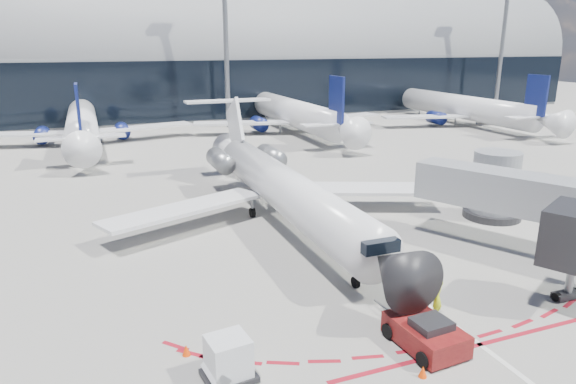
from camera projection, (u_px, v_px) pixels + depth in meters
name	position (u px, v px, depth m)	size (l,w,h in m)	color
ground	(350.00, 246.00, 31.58)	(260.00, 260.00, 0.00)	slate
apron_centerline	(336.00, 235.00, 33.37)	(0.25, 40.00, 0.01)	silver
apron_stop_bar	(480.00, 344.00, 21.28)	(14.00, 0.25, 0.01)	maroon
terminal_building	(173.00, 64.00, 87.38)	(150.00, 24.15, 24.00)	gray
jet_bridge	(517.00, 196.00, 31.43)	(10.03, 15.20, 4.90)	#96999E
light_mast_centre	(226.00, 40.00, 72.80)	(0.70, 0.70, 25.00)	slate
light_mast_east	(503.00, 40.00, 90.12)	(0.70, 0.70, 25.00)	slate
regional_jet	(280.00, 186.00, 35.47)	(24.73, 30.49, 7.64)	white
pushback_tug	(426.00, 333.00, 21.00)	(2.45, 5.32, 1.37)	#570C0F
ramp_worker	(437.00, 298.00, 23.23)	(0.67, 0.44, 1.84)	#E0FF1A
uld_container	(228.00, 359.00, 18.85)	(2.02, 1.78, 1.73)	black
safety_cone_left	(186.00, 350.00, 20.50)	(0.34, 0.34, 0.47)	#FD4005
safety_cone_right	(423.00, 372.00, 19.17)	(0.33, 0.33, 0.46)	#FD4005
bg_airliner_1	(80.00, 101.00, 62.89)	(31.86, 33.73, 10.31)	white
bg_airliner_2	(292.00, 93.00, 71.37)	(32.63, 34.55, 10.56)	white
bg_airliner_3	(465.00, 90.00, 77.56)	(31.67, 33.54, 10.25)	white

